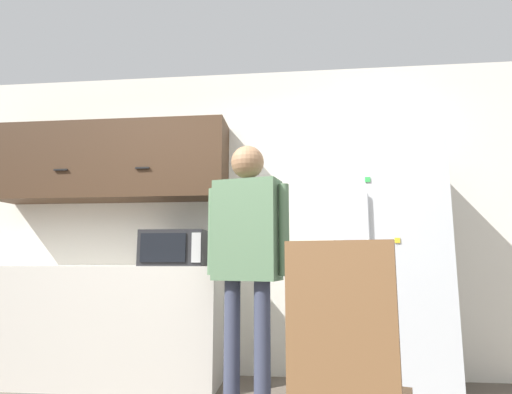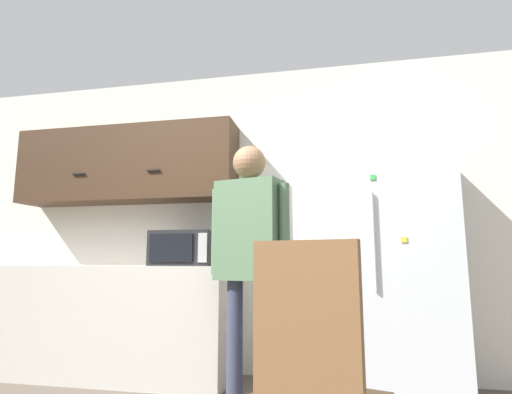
{
  "view_description": "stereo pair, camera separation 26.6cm",
  "coord_description": "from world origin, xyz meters",
  "px_view_note": "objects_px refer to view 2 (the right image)",
  "views": [
    {
      "loc": [
        0.47,
        -1.53,
        0.97
      ],
      "look_at": [
        0.2,
        1.09,
        1.38
      ],
      "focal_mm": 28.0,
      "sensor_mm": 36.0,
      "label": 1
    },
    {
      "loc": [
        0.73,
        -1.49,
        0.97
      ],
      "look_at": [
        0.2,
        1.09,
        1.38
      ],
      "focal_mm": 28.0,
      "sensor_mm": 36.0,
      "label": 2
    }
  ],
  "objects_px": {
    "microwave": "(186,248)",
    "person": "(249,242)",
    "chair": "(317,379)",
    "refrigerator": "(399,262)"
  },
  "relations": [
    {
      "from": "microwave",
      "to": "refrigerator",
      "type": "distance_m",
      "value": 1.68
    },
    {
      "from": "microwave",
      "to": "chair",
      "type": "xyz_separation_m",
      "value": [
        1.14,
        -1.62,
        -0.5
      ]
    },
    {
      "from": "person",
      "to": "chair",
      "type": "relative_size",
      "value": 1.7
    },
    {
      "from": "microwave",
      "to": "chair",
      "type": "relative_size",
      "value": 0.49
    },
    {
      "from": "person",
      "to": "chair",
      "type": "height_order",
      "value": "person"
    },
    {
      "from": "person",
      "to": "microwave",
      "type": "bearing_deg",
      "value": 159.78
    },
    {
      "from": "chair",
      "to": "person",
      "type": "bearing_deg",
      "value": -50.02
    },
    {
      "from": "microwave",
      "to": "person",
      "type": "relative_size",
      "value": 0.29
    },
    {
      "from": "person",
      "to": "chair",
      "type": "bearing_deg",
      "value": -52.27
    },
    {
      "from": "person",
      "to": "chair",
      "type": "xyz_separation_m",
      "value": [
        0.51,
        -1.18,
        -0.53
      ]
    }
  ]
}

